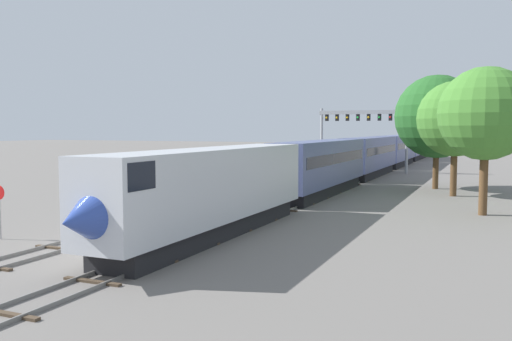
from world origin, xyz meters
The scene contains 8 objects.
ground_plane centered at (0.00, 0.00, 0.00)m, with size 400.00×400.00×0.00m, color slate.
track_main centered at (2.00, 60.00, 0.07)m, with size 2.60×200.00×0.16m.
track_near centered at (-3.50, 40.00, 0.07)m, with size 2.60×160.00×0.16m.
passenger_train centered at (2.00, 45.45, 2.61)m, with size 3.04×103.60×4.80m.
signal_gantry centered at (-0.25, 50.96, 6.42)m, with size 12.10×0.49×8.66m.
trackside_tree_left centered at (15.33, 17.66, 6.84)m, with size 6.29×6.29×10.02m.
trackside_tree_mid centered at (12.77, 28.01, 6.68)m, with size 6.52×6.52×9.96m.
trackside_tree_right centered at (10.77, 33.46, 7.01)m, with size 8.06×8.06×11.05m.
Camera 1 is at (15.88, -22.29, 5.86)m, focal length 38.46 mm.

